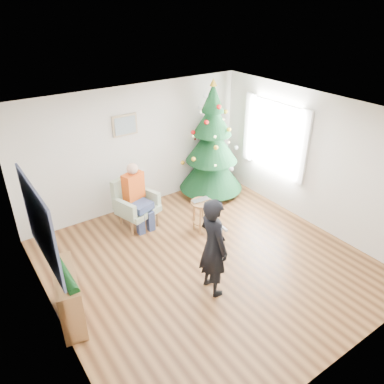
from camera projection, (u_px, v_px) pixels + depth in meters
floor at (207, 263)px, 6.48m from camera, size 5.00×5.00×0.00m
ceiling at (211, 116)px, 5.25m from camera, size 5.00×5.00×0.00m
wall_back at (135, 149)px, 7.67m from camera, size 5.00×0.00×5.00m
wall_front at (347, 289)px, 4.05m from camera, size 5.00×0.00×5.00m
wall_left at (47, 253)px, 4.61m from camera, size 0.00×5.00×5.00m
wall_right at (313, 161)px, 7.12m from camera, size 0.00×5.00×5.00m
window_panel at (275, 137)px, 7.73m from camera, size 0.04×1.30×1.40m
curtains at (274, 137)px, 7.72m from camera, size 0.05×1.75×1.50m
christmas_tree at (212, 145)px, 8.23m from camera, size 1.44×1.44×2.61m
stool at (202, 216)px, 7.22m from camera, size 0.43×0.43×0.64m
laptop at (202, 201)px, 7.07m from camera, size 0.36×0.25×0.03m
armchair at (136, 208)px, 7.40m from camera, size 0.88×0.85×1.00m
seated_person at (137, 196)px, 7.23m from camera, size 0.50×0.65×1.30m
standing_man at (213, 247)px, 5.54m from camera, size 0.43×0.61×1.62m
game_controller at (224, 229)px, 5.48m from camera, size 0.04×0.13×0.04m
console at (68, 297)px, 5.20m from camera, size 0.49×1.04×0.80m
garland at (64, 273)px, 5.01m from camera, size 0.14×0.90×0.14m
tapestry at (39, 224)px, 4.72m from camera, size 0.03×1.50×1.15m
framed_picture at (125, 125)px, 7.28m from camera, size 0.52×0.05×0.42m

